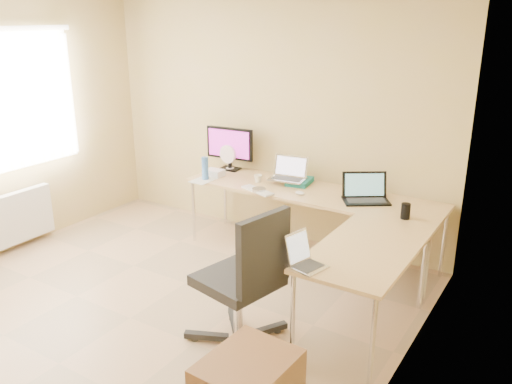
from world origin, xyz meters
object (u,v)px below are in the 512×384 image
Objects in this scene: laptop_center at (288,169)px; office_chair at (238,286)px; laptop_return at (307,255)px; keyboard at (258,190)px; monitor at (230,149)px; desk_fan at (230,158)px; mug at (258,179)px; water_bottle at (205,168)px; desk_return at (363,291)px; desk_main at (309,225)px; laptop_black at (367,188)px.

office_chair is at bearing -80.21° from laptop_center.
keyboard is at bearing 58.20° from laptop_return.
monitor is 2.36m from office_chair.
desk_fan is at bearing 0.00° from monitor.
monitor is at bearing 162.94° from laptop_center.
desk_fan is (-0.83, 0.14, -0.04)m from laptop_center.
desk_fan is (-0.53, 0.24, 0.09)m from mug.
laptop_return is 0.61m from office_chair.
water_bottle is (-0.53, -0.22, 0.08)m from mug.
monitor reaches higher than laptop_return.
water_bottle is at bearing 70.18° from laptop_return.
desk_return is at bearing -7.53° from keyboard.
laptop_return is at bearing -64.17° from desk_main.
monitor is 1.73m from laptop_black.
mug is at bearing -168.56° from laptop_center.
laptop_return is at bearing -114.13° from desk_return.
desk_fan is 2.54m from laptop_return.
monitor is at bearing 169.93° from desk_main.
laptop_black is at bearing -2.86° from desk_fan.
laptop_return is at bearing -64.49° from laptop_center.
desk_fan reaches higher than mug.
keyboard is at bearing -40.68° from monitor.
monitor is 6.58× the size of mug.
desk_return is at bearing -45.73° from desk_main.
desk_return is 0.74m from laptop_return.
mug is (-0.30, -0.10, -0.13)m from laptop_center.
mug is 0.59m from desk_fan.
desk_return is 3.56× the size of laptop_center.
desk_main is at bearing 110.28° from office_chair.
laptop_center is at bearing -5.32° from desk_fan.
laptop_center reaches higher than desk_fan.
desk_main is 2.04× the size of desk_return.
desk_main is 9.38× the size of laptop_return.
desk_fan reaches higher than keyboard.
laptop_return reaches higher than desk_return.
desk_main is at bearing 40.17° from laptop_return.
monitor is 0.50× the size of office_chair.
mug is (-0.16, 0.26, 0.03)m from keyboard.
desk_main is at bearing 134.27° from desk_return.
laptop_black is 4.88× the size of mug.
desk_return is 2.28m from water_bottle.
water_bottle is at bearing -94.65° from monitor.
office_chair is (-0.49, -0.14, -0.32)m from laptop_return.
laptop_return is (1.87, -1.73, -0.04)m from desk_fan.
laptop_center reaches higher than desk_main.
desk_fan reaches higher than desk_return.
desk_return is at bearing -47.47° from laptop_center.
laptop_center is (0.83, -0.14, -0.08)m from monitor.
office_chair is (-0.73, -0.67, 0.13)m from desk_return.
desk_main is 4.64× the size of monitor.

